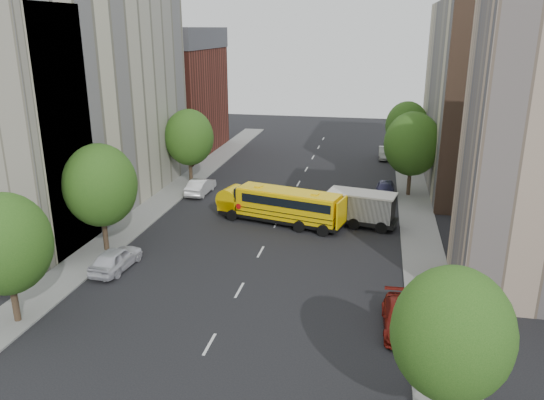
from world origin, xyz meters
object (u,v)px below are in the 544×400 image
(parked_car_1, at_px, (201,186))
(parked_car_0, at_px, (116,259))
(parked_car_5, at_px, (385,153))
(street_tree_3, at_px, (452,334))
(street_tree_1, at_px, (100,185))
(school_bus, at_px, (279,204))
(street_tree_5, at_px, (407,126))
(safari_truck, at_px, (356,208))
(street_tree_0, at_px, (5,244))
(street_tree_4, at_px, (412,144))
(parked_car_4, at_px, (385,189))
(street_tree_2, at_px, (189,137))
(parked_car_3, at_px, (401,318))

(parked_car_1, bearing_deg, parked_car_0, 91.74)
(parked_car_5, bearing_deg, street_tree_3, -88.59)
(street_tree_1, xyz_separation_m, school_bus, (11.22, 8.15, -3.29))
(street_tree_1, bearing_deg, street_tree_5, 53.75)
(parked_car_5, bearing_deg, safari_truck, -96.88)
(school_bus, height_order, parked_car_1, school_bus)
(safari_truck, xyz_separation_m, parked_car_0, (-15.25, -11.63, -0.73))
(street_tree_0, xyz_separation_m, street_tree_4, (22.00, 28.00, 0.43))
(school_bus, relative_size, safari_truck, 1.54)
(safari_truck, bearing_deg, street_tree_0, -121.40)
(street_tree_4, bearing_deg, street_tree_1, -140.71)
(school_bus, xyz_separation_m, parked_car_4, (8.58, 9.18, -0.93))
(street_tree_2, bearing_deg, safari_truck, -27.61)
(street_tree_5, bearing_deg, parked_car_1, -142.15)
(street_tree_2, distance_m, safari_truck, 19.93)
(street_tree_5, bearing_deg, street_tree_4, -90.00)
(street_tree_0, xyz_separation_m, street_tree_3, (22.00, -4.00, -0.19))
(parked_car_4, relative_size, parked_car_5, 0.99)
(parked_car_0, xyz_separation_m, parked_car_5, (17.63, 35.85, -0.07))
(parked_car_5, bearing_deg, street_tree_0, -115.93)
(street_tree_5, bearing_deg, parked_car_3, -92.19)
(street_tree_4, xyz_separation_m, parked_car_1, (-19.80, -3.39, -4.31))
(street_tree_5, xyz_separation_m, parked_car_0, (-19.83, -32.74, -3.92))
(parked_car_5, bearing_deg, street_tree_2, -143.91)
(parked_car_0, bearing_deg, parked_car_5, -112.61)
(parked_car_1, bearing_deg, safari_truck, 161.24)
(street_tree_3, distance_m, street_tree_4, 32.01)
(street_tree_2, relative_size, parked_car_0, 1.68)
(street_tree_1, xyz_separation_m, parked_car_0, (2.17, -2.74, -4.17))
(street_tree_0, xyz_separation_m, street_tree_1, (0.00, 10.00, 0.31))
(parked_car_3, bearing_deg, street_tree_1, 160.31)
(street_tree_1, relative_size, parked_car_1, 1.70)
(street_tree_1, xyz_separation_m, street_tree_5, (22.00, 30.00, -0.25))
(street_tree_4, bearing_deg, parked_car_5, 98.28)
(street_tree_0, bearing_deg, street_tree_3, -10.30)
(parked_car_1, relative_size, parked_car_4, 1.08)
(safari_truck, height_order, parked_car_0, safari_truck)
(parked_car_5, bearing_deg, parked_car_4, -91.26)
(street_tree_5, xyz_separation_m, parked_car_1, (-19.80, -15.39, -3.94))
(street_tree_2, bearing_deg, street_tree_4, 0.00)
(street_tree_3, relative_size, street_tree_4, 0.88)
(street_tree_0, relative_size, parked_car_1, 1.60)
(street_tree_3, height_order, parked_car_3, street_tree_3)
(street_tree_2, height_order, parked_car_5, street_tree_2)
(street_tree_2, distance_m, parked_car_4, 20.23)
(street_tree_4, bearing_deg, safari_truck, -116.71)
(street_tree_1, distance_m, safari_truck, 19.86)
(safari_truck, bearing_deg, street_tree_2, 163.67)
(street_tree_4, xyz_separation_m, parked_car_5, (-2.20, 15.12, -4.36))
(street_tree_3, bearing_deg, school_bus, 115.94)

